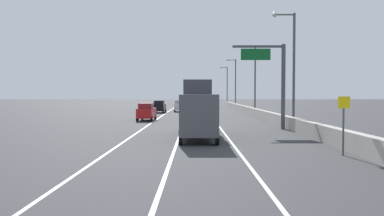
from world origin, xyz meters
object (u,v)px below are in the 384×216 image
at_px(lamp_post_right_fifth, 226,83).
at_px(car_black_1, 159,107).
at_px(lamp_post_right_fourth, 234,80).
at_px(lamp_post_right_third, 254,75).
at_px(lamp_post_right_second, 291,62).
at_px(car_white_0, 180,106).
at_px(overhead_sign_gantry, 275,76).
at_px(car_red_2, 146,112).
at_px(speed_advisory_sign, 344,121).
at_px(box_truck, 198,111).

bearing_deg(lamp_post_right_fifth, car_black_1, -108.21).
bearing_deg(lamp_post_right_fourth, lamp_post_right_third, -88.88).
height_order(lamp_post_right_second, lamp_post_right_third, same).
bearing_deg(car_white_0, overhead_sign_gantry, -74.14).
bearing_deg(overhead_sign_gantry, lamp_post_right_second, 42.37).
height_order(car_black_1, car_red_2, car_black_1).
distance_m(speed_advisory_sign, car_white_0, 50.08).
bearing_deg(lamp_post_right_fourth, car_black_1, -125.61).
distance_m(lamp_post_right_fourth, car_red_2, 42.08).
bearing_deg(lamp_post_right_third, car_red_2, -134.72).
distance_m(overhead_sign_gantry, car_white_0, 35.63).
distance_m(overhead_sign_gantry, speed_advisory_sign, 15.25).
relative_size(lamp_post_right_third, car_red_2, 2.46).
relative_size(lamp_post_right_second, car_black_1, 2.28).
bearing_deg(car_white_0, lamp_post_right_fourth, 55.63).
bearing_deg(car_black_1, car_red_2, -89.51).
bearing_deg(lamp_post_right_second, speed_advisory_sign, -94.78).
relative_size(lamp_post_right_fourth, car_red_2, 2.46).
relative_size(lamp_post_right_third, box_truck, 1.11).
height_order(overhead_sign_gantry, lamp_post_right_fourth, lamp_post_right_fourth).
distance_m(speed_advisory_sign, lamp_post_right_fifth, 89.93).
height_order(lamp_post_right_third, car_red_2, lamp_post_right_third).
relative_size(lamp_post_right_fifth, car_white_0, 2.60).
relative_size(overhead_sign_gantry, lamp_post_right_second, 0.71).
distance_m(overhead_sign_gantry, lamp_post_right_fifth, 74.90).
bearing_deg(speed_advisory_sign, lamp_post_right_second, 85.22).
bearing_deg(speed_advisory_sign, lamp_post_right_third, 87.82).
bearing_deg(car_black_1, overhead_sign_gantry, -66.98).
relative_size(car_black_1, box_truck, 0.49).
bearing_deg(box_truck, overhead_sign_gantry, 44.03).
bearing_deg(box_truck, car_black_1, 99.25).
bearing_deg(lamp_post_right_fifth, lamp_post_right_second, -89.94).
bearing_deg(car_red_2, car_black_1, 90.49).
xyz_separation_m(lamp_post_right_second, box_truck, (-8.70, -8.31, -4.15)).
height_order(lamp_post_right_fifth, car_black_1, lamp_post_right_fifth).
height_order(lamp_post_right_fifth, car_white_0, lamp_post_right_fifth).
distance_m(lamp_post_right_third, box_truck, 34.14).
bearing_deg(lamp_post_right_second, lamp_post_right_fourth, 90.36).
bearing_deg(lamp_post_right_fifth, lamp_post_right_third, -89.71).
bearing_deg(lamp_post_right_second, car_red_2, 146.79).
height_order(car_white_0, car_black_1, car_black_1).
relative_size(overhead_sign_gantry, car_red_2, 1.73).
xyz_separation_m(lamp_post_right_second, lamp_post_right_fifth, (-0.08, 73.19, 0.00)).
distance_m(lamp_post_right_third, car_black_1, 16.29).
xyz_separation_m(speed_advisory_sign, car_black_1, (-13.33, 45.29, -0.74)).
xyz_separation_m(speed_advisory_sign, lamp_post_right_fourth, (1.08, 65.42, 4.31)).
distance_m(lamp_post_right_second, box_truck, 12.73).
distance_m(car_white_0, car_black_1, 4.93).
height_order(lamp_post_right_fourth, box_truck, lamp_post_right_fourth).
bearing_deg(lamp_post_right_third, lamp_post_right_fifth, 90.29).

